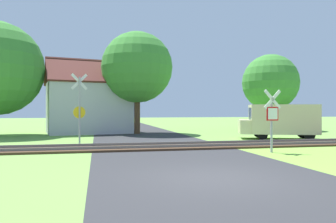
% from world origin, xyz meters
% --- Properties ---
extents(ground_plane, '(160.00, 160.00, 0.00)m').
position_xyz_m(ground_plane, '(0.00, 0.00, 0.00)').
color(ground_plane, '#6B9942').
extents(road_asphalt, '(6.79, 80.00, 0.01)m').
position_xyz_m(road_asphalt, '(0.00, 2.00, 0.00)').
color(road_asphalt, '#2D2D30').
rests_on(road_asphalt, ground).
extents(rail_track, '(60.00, 2.60, 0.22)m').
position_xyz_m(rail_track, '(0.00, 7.47, 0.06)').
color(rail_track, '#422D1E').
rests_on(rail_track, ground).
extents(stop_sign_near, '(0.87, 0.19, 2.78)m').
position_xyz_m(stop_sign_near, '(4.33, 4.61, 1.59)').
color(stop_sign_near, '#9E9EA5').
rests_on(stop_sign_near, ground).
extents(crossing_sign_far, '(0.85, 0.26, 3.82)m').
position_xyz_m(crossing_sign_far, '(-4.08, 9.49, 2.09)').
color(crossing_sign_far, '#9E9EA5').
rests_on(crossing_sign_far, ground).
extents(house, '(7.62, 6.54, 6.16)m').
position_xyz_m(house, '(-3.89, 19.65, 2.23)').
color(house, '#B7B7BC').
rests_on(house, ground).
extents(tree_far, '(5.37, 5.37, 7.26)m').
position_xyz_m(tree_far, '(13.13, 20.21, 4.56)').
color(tree_far, '#513823').
rests_on(tree_far, ground).
extents(tree_center, '(5.71, 5.71, 8.20)m').
position_xyz_m(tree_center, '(-0.01, 17.86, 5.33)').
color(tree_center, '#513823').
rests_on(tree_center, ground).
extents(mail_truck, '(5.24, 3.42, 2.24)m').
position_xyz_m(mail_truck, '(8.52, 10.86, 1.24)').
color(mail_truck, beige).
rests_on(mail_truck, ground).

